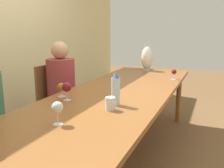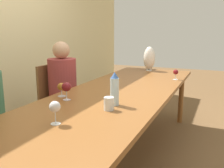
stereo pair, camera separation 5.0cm
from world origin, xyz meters
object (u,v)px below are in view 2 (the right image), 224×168
Objects in this scene: wine_glass_1 at (66,87)px; wine_glass_3 at (176,72)px; vase at (149,58)px; wine_glass_0 at (55,107)px; water_tumbler at (109,104)px; water_bottle at (115,89)px; wine_glass_4 at (61,87)px; person_far at (64,90)px; chair_far at (58,101)px.

wine_glass_3 is (1.28, -0.68, -0.02)m from wine_glass_1.
wine_glass_0 is (-2.32, -0.05, -0.07)m from vase.
water_tumbler is 0.80× the size of wine_glass_3.
water_tumbler is (-0.13, -0.01, -0.08)m from water_bottle.
person_far is (0.58, 0.38, -0.19)m from wine_glass_4.
wine_glass_1 reaches higher than water_tumbler.
wine_glass_4 is (0.19, 0.55, 0.03)m from water_tumbler.
wine_glass_4 is (0.06, 0.54, -0.04)m from water_bottle.
wine_glass_3 is at bearing -33.42° from wine_glass_4.
water_tumbler is 0.44m from wine_glass_0.
chair_far is (-1.16, 0.78, -0.43)m from vase.
person_far is (0.66, 0.49, -0.21)m from wine_glass_1.
chair_far is (-0.62, 1.26, -0.33)m from wine_glass_3.
wine_glass_4 is at bearing 146.58° from wine_glass_3.
wine_glass_0 is 1.47m from chair_far.
wine_glass_0 is at bearing 161.31° from water_bottle.
water_tumbler is 1.22m from person_far.
water_tumbler is 0.64× the size of wine_glass_1.
wine_glass_3 is at bearing -63.89° from chair_far.
wine_glass_1 reaches higher than wine_glass_3.
wine_glass_4 is at bearing -141.04° from chair_far.
vase is 1.46m from chair_far.
wine_glass_1 is 0.85m from person_far.
chair_far is (1.16, 0.83, -0.36)m from wine_glass_0.
chair_far is at bearing 145.91° from vase.
vase is at bearing 7.17° from water_bottle.
person_far is at bearing 32.76° from wine_glass_0.
wine_glass_3 reaches higher than water_tumbler.
wine_glass_4 is 0.10× the size of person_far.
wine_glass_0 reaches higher than water_tumbler.
vase is at bearing 1.20° from wine_glass_0.
wine_glass_1 is at bearing -138.85° from chair_far.
water_bottle is at bearing -95.99° from wine_glass_4.
water_bottle is 1.15m from person_far.
wine_glass_0 is 0.96× the size of wine_glass_1.
vase reaches higher than chair_far.
wine_glass_4 is (0.58, 0.36, -0.02)m from wine_glass_0.
water_tumbler is at bearing -175.13° from water_bottle.
wine_glass_3 is at bearing -138.54° from vase.
wine_glass_0 is 0.56m from wine_glass_1.
vase is at bearing -10.23° from wine_glass_4.
water_bottle reaches higher than wine_glass_3.
chair_far is at bearing 41.15° from wine_glass_1.
wine_glass_1 is 0.13× the size of person_far.
person_far is at bearing 55.41° from water_bottle.
vase is 2.84× the size of wine_glass_4.
water_bottle is at bearing 4.87° from water_tumbler.
vase is 2.86× the size of wine_glass_3.
person_far is (0.64, 0.92, -0.23)m from water_bottle.
water_tumbler is 1.94m from vase.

